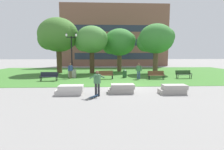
# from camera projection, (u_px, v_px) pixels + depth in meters

# --- Properties ---
(ground_plane) EXTENTS (140.00, 140.00, 0.00)m
(ground_plane) POSITION_uv_depth(u_px,v_px,m) (124.00, 87.00, 14.85)
(ground_plane) COLOR gray
(grass_lawn) EXTENTS (40.00, 20.00, 0.02)m
(grass_lawn) POSITION_uv_depth(u_px,v_px,m) (116.00, 73.00, 24.76)
(grass_lawn) COLOR #3D752D
(grass_lawn) RESTS_ON ground
(concrete_block_center) EXTENTS (1.88, 0.90, 0.64)m
(concrete_block_center) POSITION_uv_depth(u_px,v_px,m) (70.00, 90.00, 12.10)
(concrete_block_center) COLOR #BCB7B2
(concrete_block_center) RESTS_ON ground
(concrete_block_left) EXTENTS (1.88, 0.90, 0.64)m
(concrete_block_left) POSITION_uv_depth(u_px,v_px,m) (121.00, 89.00, 12.57)
(concrete_block_left) COLOR #9E9991
(concrete_block_left) RESTS_ON ground
(concrete_block_right) EXTENTS (1.90, 0.90, 0.64)m
(concrete_block_right) POSITION_uv_depth(u_px,v_px,m) (173.00, 89.00, 12.32)
(concrete_block_right) COLOR #9E9991
(concrete_block_right) RESTS_ON ground
(person_skateboarder) EXTENTS (1.03, 0.60, 1.71)m
(person_skateboarder) POSITION_uv_depth(u_px,v_px,m) (97.00, 82.00, 11.54)
(person_skateboarder) COLOR #28282D
(person_skateboarder) RESTS_ON ground
(skateboard) EXTENTS (0.71, 0.97, 0.14)m
(skateboard) POSITION_uv_depth(u_px,v_px,m) (94.00, 96.00, 11.27)
(skateboard) COLOR #2D4C75
(skateboard) RESTS_ON ground
(park_bench_near_left) EXTENTS (1.86, 0.77, 0.90)m
(park_bench_near_left) POSITION_uv_depth(u_px,v_px,m) (105.00, 74.00, 19.18)
(park_bench_near_left) COLOR brown
(park_bench_near_left) RESTS_ON grass_lawn
(park_bench_near_right) EXTENTS (1.84, 0.68, 0.90)m
(park_bench_near_right) POSITION_uv_depth(u_px,v_px,m) (184.00, 74.00, 19.68)
(park_bench_near_right) COLOR #284723
(park_bench_near_right) RESTS_ON grass_lawn
(park_bench_far_left) EXTENTS (1.82, 0.60, 0.90)m
(park_bench_far_left) POSITION_uv_depth(u_px,v_px,m) (49.00, 76.00, 17.88)
(park_bench_far_left) COLOR #1E232D
(park_bench_far_left) RESTS_ON grass_lawn
(park_bench_far_right) EXTENTS (1.81, 0.57, 0.90)m
(park_bench_far_right) POSITION_uv_depth(u_px,v_px,m) (156.00, 74.00, 19.09)
(park_bench_far_right) COLOR brown
(park_bench_far_right) RESTS_ON grass_lawn
(lamp_post_right) EXTENTS (1.32, 0.80, 5.16)m
(lamp_post_right) POSITION_uv_depth(u_px,v_px,m) (72.00, 68.00, 20.53)
(lamp_post_right) COLOR #ADA89E
(lamp_post_right) RESTS_ON grass_lawn
(tree_near_left) EXTENTS (5.87, 5.59, 7.78)m
(tree_near_left) POSITION_uv_depth(u_px,v_px,m) (58.00, 35.00, 24.69)
(tree_near_left) COLOR #4C3823
(tree_near_left) RESTS_ON grass_lawn
(tree_far_right) EXTENTS (5.05, 4.81, 6.87)m
(tree_far_right) POSITION_uv_depth(u_px,v_px,m) (156.00, 39.00, 24.23)
(tree_far_right) COLOR brown
(tree_far_right) RESTS_ON grass_lawn
(tree_far_left) EXTENTS (5.10, 4.86, 6.58)m
(tree_far_left) POSITION_uv_depth(u_px,v_px,m) (119.00, 43.00, 26.94)
(tree_far_left) COLOR brown
(tree_far_left) RESTS_ON grass_lawn
(tree_near_right) EXTENTS (4.65, 4.43, 6.61)m
(tree_near_right) POSITION_uv_depth(u_px,v_px,m) (91.00, 40.00, 24.38)
(tree_near_right) COLOR #42301E
(tree_near_right) RESTS_ON grass_lawn
(trash_bin) EXTENTS (0.49, 0.49, 0.96)m
(trash_bin) POSITION_uv_depth(u_px,v_px,m) (125.00, 73.00, 20.37)
(trash_bin) COLOR #234C28
(trash_bin) RESTS_ON grass_lawn
(person_bystander_near_lawn) EXTENTS (0.51, 0.65, 1.71)m
(person_bystander_near_lawn) POSITION_uv_depth(u_px,v_px,m) (70.00, 70.00, 19.52)
(person_bystander_near_lawn) COLOR brown
(person_bystander_near_lawn) RESTS_ON grass_lawn
(person_bystander_far_lawn) EXTENTS (0.67, 0.56, 1.71)m
(person_bystander_far_lawn) POSITION_uv_depth(u_px,v_px,m) (139.00, 70.00, 19.16)
(person_bystander_far_lawn) COLOR #384C7A
(person_bystander_far_lawn) RESTS_ON grass_lawn
(building_facade_distant) EXTENTS (23.69, 1.03, 13.48)m
(building_facade_distant) POSITION_uv_depth(u_px,v_px,m) (115.00, 35.00, 38.33)
(building_facade_distant) COLOR brown
(building_facade_distant) RESTS_ON ground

